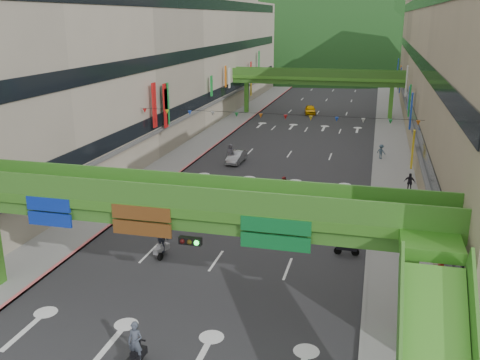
% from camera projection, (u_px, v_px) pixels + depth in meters
% --- Properties ---
extents(road_slab, '(18.00, 140.00, 0.02)m').
position_uv_depth(road_slab, '(302.00, 136.00, 68.41)').
color(road_slab, '#28282B').
rests_on(road_slab, ground).
extents(sidewalk_left, '(4.00, 140.00, 0.15)m').
position_uv_depth(sidewalk_left, '(220.00, 131.00, 71.01)').
color(sidewalk_left, gray).
rests_on(sidewalk_left, ground).
extents(sidewalk_right, '(4.00, 140.00, 0.15)m').
position_uv_depth(sidewalk_right, '(391.00, 140.00, 65.78)').
color(sidewalk_right, gray).
rests_on(sidewalk_right, ground).
extents(curb_left, '(0.20, 140.00, 0.18)m').
position_uv_depth(curb_left, '(234.00, 131.00, 70.56)').
color(curb_left, '#CC5959').
rests_on(curb_left, ground).
extents(curb_right, '(0.20, 140.00, 0.18)m').
position_uv_depth(curb_right, '(375.00, 139.00, 66.23)').
color(curb_right, gray).
rests_on(curb_right, ground).
extents(building_row_left, '(12.80, 95.00, 19.00)m').
position_uv_depth(building_row_left, '(161.00, 58.00, 70.17)').
color(building_row_left, '#9E937F').
rests_on(building_row_left, ground).
extents(building_row_right, '(12.80, 95.00, 19.00)m').
position_uv_depth(building_row_right, '(469.00, 64.00, 61.16)').
color(building_row_right, gray).
rests_on(building_row_right, ground).
extents(overpass_near, '(28.00, 12.27, 7.10)m').
position_uv_depth(overpass_near, '(193.00, 222.00, 25.33)').
color(overpass_near, '#4C9E2D').
rests_on(overpass_near, ground).
extents(overpass_far, '(28.00, 2.20, 7.10)m').
position_uv_depth(overpass_far, '(317.00, 80.00, 80.74)').
color(overpass_far, '#4C9E2D').
rests_on(overpass_far, ground).
extents(hill_left, '(168.00, 140.00, 112.00)m').
position_uv_depth(hill_left, '(304.00, 64.00, 173.92)').
color(hill_left, '#1C4419').
rests_on(hill_left, ground).
extents(hill_right, '(208.00, 176.00, 128.00)m').
position_uv_depth(hill_right, '(428.00, 62.00, 182.94)').
color(hill_right, '#1C4419').
rests_on(hill_right, ground).
extents(bunting_string, '(26.00, 0.36, 0.47)m').
position_uv_depth(bunting_string, '(273.00, 116.00, 48.15)').
color(bunting_string, black).
rests_on(bunting_string, ground).
extents(scooter_rider_near, '(0.73, 1.60, 2.22)m').
position_uv_depth(scooter_rider_near, '(136.00, 347.00, 22.76)').
color(scooter_rider_near, black).
rests_on(scooter_rider_near, ground).
extents(scooter_rider_mid, '(0.92, 1.60, 2.13)m').
position_uv_depth(scooter_rider_mid, '(284.00, 189.00, 43.61)').
color(scooter_rider_mid, black).
rests_on(scooter_rider_mid, ground).
extents(scooter_rider_left, '(1.16, 1.57, 2.20)m').
position_uv_depth(scooter_rider_left, '(161.00, 240.00, 33.48)').
color(scooter_rider_left, '#9997A1').
rests_on(scooter_rider_left, ground).
extents(scooter_rider_far, '(0.94, 1.60, 2.11)m').
position_uv_depth(scooter_rider_far, '(230.00, 154.00, 54.94)').
color(scooter_rider_far, maroon).
rests_on(scooter_rider_far, ground).
extents(parked_scooter_row, '(1.60, 9.35, 1.08)m').
position_uv_depth(parked_scooter_row, '(351.00, 223.00, 37.96)').
color(parked_scooter_row, black).
rests_on(parked_scooter_row, ground).
extents(car_silver, '(1.51, 3.83, 1.24)m').
position_uv_depth(car_silver, '(236.00, 157.00, 55.47)').
color(car_silver, gray).
rests_on(car_silver, ground).
extents(car_yellow, '(2.26, 4.29, 1.39)m').
position_uv_depth(car_yellow, '(310.00, 110.00, 83.42)').
color(car_yellow, '#F1AC00').
rests_on(car_yellow, ground).
extents(pedestrian_red, '(1.02, 0.89, 1.81)m').
position_uv_depth(pedestrian_red, '(409.00, 209.00, 39.56)').
color(pedestrian_red, '#AC0D0B').
rests_on(pedestrian_red, ground).
extents(pedestrian_dark, '(1.02, 0.61, 1.63)m').
position_uv_depth(pedestrian_dark, '(409.00, 184.00, 45.86)').
color(pedestrian_dark, '#24222A').
rests_on(pedestrian_dark, ground).
extents(pedestrian_blue, '(0.84, 0.76, 1.52)m').
position_uv_depth(pedestrian_blue, '(381.00, 153.00, 56.60)').
color(pedestrian_blue, '#3B5160').
rests_on(pedestrian_blue, ground).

